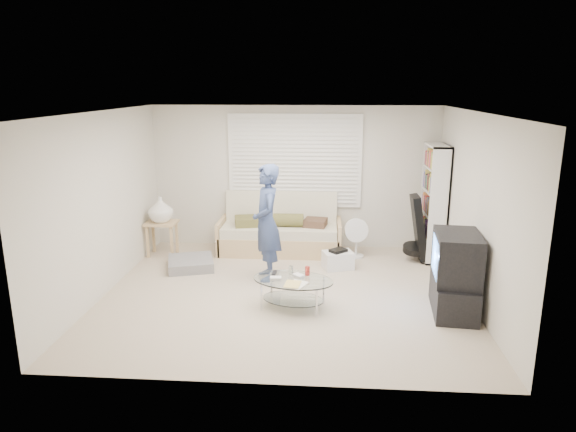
# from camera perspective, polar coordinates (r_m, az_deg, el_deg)

# --- Properties ---
(ground) EXTENTS (5.00, 5.00, 0.00)m
(ground) POSITION_cam_1_polar(r_m,az_deg,el_deg) (7.26, -0.34, -8.61)
(ground) COLOR tan
(ground) RESTS_ON ground
(room_shell) EXTENTS (5.02, 4.52, 2.51)m
(room_shell) POSITION_cam_1_polar(r_m,az_deg,el_deg) (7.26, -0.06, 4.82)
(room_shell) COLOR beige
(room_shell) RESTS_ON ground
(window_blinds) EXTENTS (2.32, 0.08, 1.62)m
(window_blinds) POSITION_cam_1_polar(r_m,az_deg,el_deg) (8.97, 0.75, 6.13)
(window_blinds) COLOR silver
(window_blinds) RESTS_ON ground
(futon_sofa) EXTENTS (2.10, 0.85, 1.03)m
(futon_sofa) POSITION_cam_1_polar(r_m,az_deg,el_deg) (8.93, -0.88, -1.88)
(futon_sofa) COLOR tan
(futon_sofa) RESTS_ON ground
(grey_floor_pillow) EXTENTS (0.86, 0.86, 0.16)m
(grey_floor_pillow) POSITION_cam_1_polar(r_m,az_deg,el_deg) (8.35, -10.75, -5.18)
(grey_floor_pillow) COLOR slate
(grey_floor_pillow) RESTS_ON ground
(side_table) EXTENTS (0.52, 0.42, 1.02)m
(side_table) POSITION_cam_1_polar(r_m,az_deg,el_deg) (8.89, -13.96, 0.43)
(side_table) COLOR tan
(side_table) RESTS_ON ground
(bookshelf) EXTENTS (0.30, 0.80, 1.91)m
(bookshelf) POSITION_cam_1_polar(r_m,az_deg,el_deg) (8.77, 15.87, 1.44)
(bookshelf) COLOR white
(bookshelf) RESTS_ON ground
(guitar_case) EXTENTS (0.39, 0.40, 1.09)m
(guitar_case) POSITION_cam_1_polar(r_m,az_deg,el_deg) (8.67, 14.23, -1.82)
(guitar_case) COLOR black
(guitar_case) RESTS_ON ground
(floor_fan) EXTENTS (0.42, 0.27, 0.68)m
(floor_fan) POSITION_cam_1_polar(r_m,az_deg,el_deg) (8.70, 7.60, -2.04)
(floor_fan) COLOR white
(floor_fan) RESTS_ON ground
(storage_bin) EXTENTS (0.53, 0.44, 0.32)m
(storage_bin) POSITION_cam_1_polar(r_m,az_deg,el_deg) (8.21, 5.57, -4.84)
(storage_bin) COLOR white
(storage_bin) RESTS_ON ground
(tv_unit) EXTENTS (0.61, 1.01, 1.05)m
(tv_unit) POSITION_cam_1_polar(r_m,az_deg,el_deg) (6.86, 18.08, -6.20)
(tv_unit) COLOR black
(tv_unit) RESTS_ON ground
(coffee_table) EXTENTS (1.17, 0.88, 0.51)m
(coffee_table) POSITION_cam_1_polar(r_m,az_deg,el_deg) (6.72, 0.55, -7.63)
(coffee_table) COLOR silver
(coffee_table) RESTS_ON ground
(standing_person) EXTENTS (0.57, 0.72, 1.74)m
(standing_person) POSITION_cam_1_polar(r_m,az_deg,el_deg) (7.52, -2.38, -0.79)
(standing_person) COLOR navy
(standing_person) RESTS_ON ground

